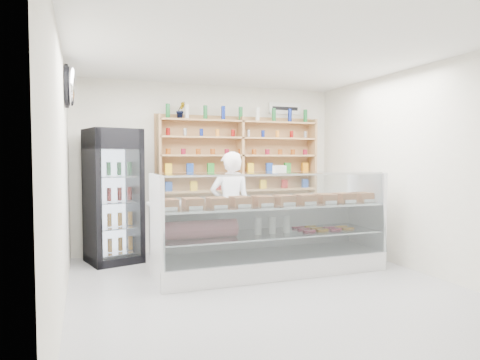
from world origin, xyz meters
name	(u,v)px	position (x,y,z in m)	size (l,w,h in m)	color
room	(270,172)	(0.00, 0.00, 1.40)	(5.00, 5.00, 5.00)	#A9A9AE
display_counter	(270,245)	(0.33, 0.71, 0.37)	(3.13, 0.93, 1.36)	white
shop_worker	(230,207)	(0.01, 1.45, 0.83)	(0.60, 0.40, 1.65)	white
drinks_cooler	(113,196)	(-1.64, 2.04, 1.00)	(0.88, 0.86, 1.98)	black
wall_shelving	(241,156)	(0.50, 2.34, 1.59)	(2.84, 0.28, 1.33)	#A8834F
potted_plant	(181,110)	(-0.54, 2.34, 2.33)	(0.15, 0.12, 0.27)	#1E6626
security_mirror	(71,86)	(-2.17, 1.20, 2.45)	(0.15, 0.50, 0.50)	silver
wall_sign	(285,109)	(1.40, 2.47, 2.45)	(0.62, 0.03, 0.20)	white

